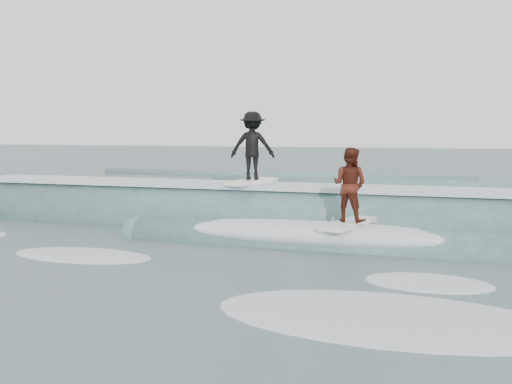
% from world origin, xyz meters
% --- Properties ---
extents(ground, '(160.00, 160.00, 0.00)m').
position_xyz_m(ground, '(0.00, 0.00, 0.00)').
color(ground, '#3D5259').
rests_on(ground, ground).
extents(breaking_wave, '(20.66, 3.94, 2.33)m').
position_xyz_m(breaking_wave, '(0.26, 5.18, 0.04)').
color(breaking_wave, '#3A6260').
rests_on(breaking_wave, ground).
extents(surfer_black, '(1.33, 2.07, 1.98)m').
position_xyz_m(surfer_black, '(-0.42, 5.49, 2.21)').
color(surfer_black, white).
rests_on(surfer_black, ground).
extents(surfer_red, '(1.10, 2.07, 1.78)m').
position_xyz_m(surfer_red, '(2.60, 3.29, 1.38)').
color(surfer_red, white).
rests_on(surfer_red, ground).
extents(whitewater, '(16.11, 8.78, 0.10)m').
position_xyz_m(whitewater, '(1.29, -1.07, 0.00)').
color(whitewater, silver).
rests_on(whitewater, ground).
extents(far_swells, '(36.21, 8.65, 0.80)m').
position_xyz_m(far_swells, '(-2.34, 17.65, 0.00)').
color(far_swells, '#3A6260').
rests_on(far_swells, ground).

